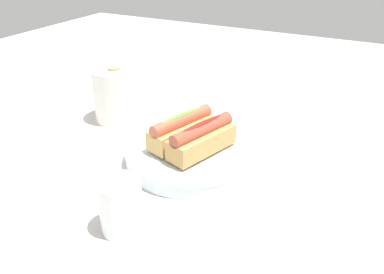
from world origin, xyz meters
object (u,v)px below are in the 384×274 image
object	(u,v)px
hotdog_front	(203,138)
paper_towel_roll	(116,95)
serving_bowl	(192,153)
water_glass	(121,209)
hotdog_back	(182,129)

from	to	relation	value
hotdog_front	paper_towel_roll	size ratio (longest dim) A/B	1.18
serving_bowl	water_glass	world-z (taller)	water_glass
hotdog_back	paper_towel_roll	bearing A→B (deg)	69.09
water_glass	serving_bowl	bearing A→B (deg)	-0.37
serving_bowl	water_glass	bearing A→B (deg)	179.63
serving_bowl	paper_towel_roll	size ratio (longest dim) A/B	2.04
serving_bowl	hotdog_back	size ratio (longest dim) A/B	1.73
hotdog_front	water_glass	world-z (taller)	hotdog_front
hotdog_front	paper_towel_roll	world-z (taller)	paper_towel_roll
hotdog_back	paper_towel_roll	distance (m)	0.25
hotdog_front	water_glass	distance (m)	0.23
hotdog_back	water_glass	xyz separation A→B (m)	(-0.24, -0.03, -0.02)
hotdog_back	water_glass	world-z (taller)	hotdog_back
hotdog_front	hotdog_back	xyz separation A→B (m)	(0.01, 0.05, 0.00)
serving_bowl	hotdog_front	bearing A→B (deg)	-103.90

